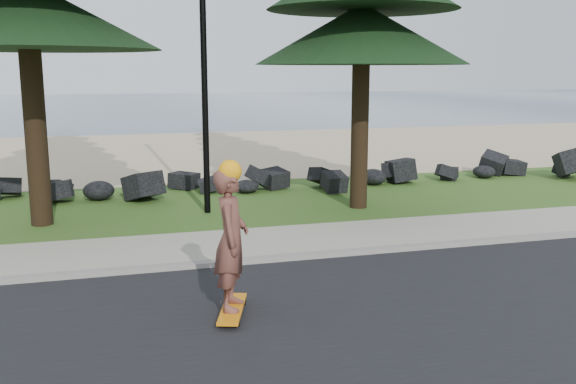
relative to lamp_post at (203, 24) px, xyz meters
name	(u,v)px	position (x,y,z in m)	size (l,w,h in m)	color
ground	(235,250)	(0.00, -3.20, -4.13)	(160.00, 160.00, 0.00)	#365C1D
road	(312,355)	(0.00, -7.70, -4.12)	(160.00, 7.00, 0.02)	black
kerb	(246,261)	(0.00, -4.10, -4.08)	(160.00, 0.20, 0.10)	gray
sidewalk	(233,245)	(0.00, -3.00, -4.09)	(160.00, 2.00, 0.08)	#9C9682
beach_sand	(163,152)	(0.00, 11.30, -4.13)	(160.00, 15.00, 0.01)	tan
ocean	(129,105)	(0.00, 47.80, -4.13)	(160.00, 58.00, 0.01)	#334962
seawall_boulders	(193,193)	(0.00, 2.40, -4.13)	(60.00, 2.40, 1.10)	black
lamp_post	(203,24)	(0.00, 0.00, 0.00)	(0.25, 0.14, 8.14)	black
skateboarder	(231,240)	(-0.64, -6.30, -3.10)	(0.62, 1.13, 2.05)	orange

